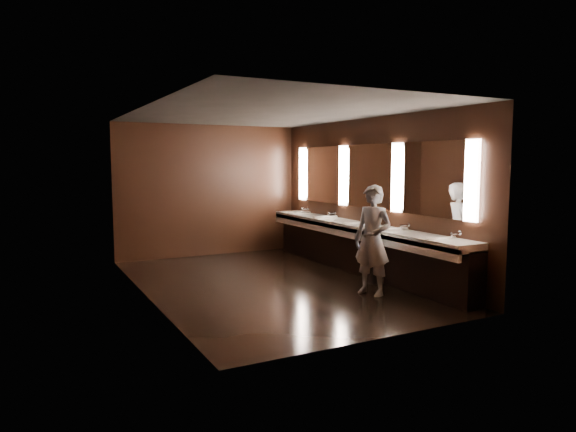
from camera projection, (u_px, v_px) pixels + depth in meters
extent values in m
plane|color=black|center=(270.00, 283.00, 8.52)|extent=(6.00, 6.00, 0.00)
cube|color=#2D2D2B|center=(270.00, 113.00, 8.23)|extent=(4.00, 6.00, 0.02)
cube|color=black|center=(209.00, 191.00, 11.01)|extent=(4.00, 0.02, 2.80)
cube|color=black|center=(386.00, 217.00, 5.73)|extent=(4.00, 0.02, 2.80)
cube|color=black|center=(146.00, 204.00, 7.45)|extent=(0.02, 6.00, 2.80)
cube|color=black|center=(369.00, 196.00, 9.30)|extent=(0.02, 6.00, 2.80)
cube|color=black|center=(360.00, 251.00, 9.32)|extent=(0.36, 5.40, 0.81)
cube|color=white|center=(356.00, 227.00, 9.23)|extent=(0.55, 5.40, 0.12)
cube|color=white|center=(345.00, 232.00, 9.13)|extent=(0.06, 5.40, 0.18)
cylinder|color=silver|center=(456.00, 233.00, 7.37)|extent=(0.18, 0.04, 0.04)
cylinder|color=silver|center=(405.00, 225.00, 8.33)|extent=(0.18, 0.04, 0.04)
cylinder|color=silver|center=(365.00, 218.00, 9.30)|extent=(0.18, 0.04, 0.04)
cylinder|color=silver|center=(332.00, 213.00, 10.27)|extent=(0.18, 0.04, 0.04)
cylinder|color=silver|center=(305.00, 209.00, 11.24)|extent=(0.18, 0.04, 0.04)
cube|color=#FFE1CD|center=(472.00, 181.00, 7.14)|extent=(0.06, 0.22, 1.15)
cube|color=white|center=(432.00, 179.00, 7.85)|extent=(0.03, 1.32, 1.15)
cube|color=#FFE1CD|center=(397.00, 178.00, 8.55)|extent=(0.06, 0.23, 1.15)
cube|color=white|center=(369.00, 176.00, 9.26)|extent=(0.03, 1.32, 1.15)
cube|color=#FFE1CD|center=(343.00, 175.00, 9.95)|extent=(0.06, 0.23, 1.15)
cube|color=white|center=(322.00, 175.00, 10.67)|extent=(0.03, 1.32, 1.15)
cube|color=#FFE1CD|center=(303.00, 174.00, 11.36)|extent=(0.06, 0.22, 1.15)
imported|color=#96B4E0|center=(373.00, 240.00, 7.74)|extent=(0.59, 0.71, 1.67)
cylinder|color=black|center=(375.00, 267.00, 8.56)|extent=(0.39, 0.39, 0.53)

